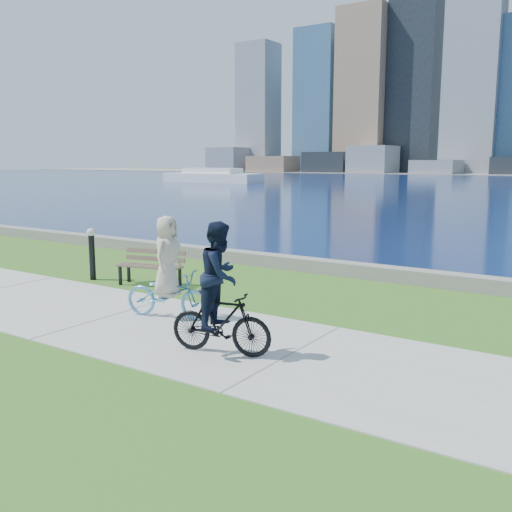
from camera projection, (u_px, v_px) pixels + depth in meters
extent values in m
plane|color=#2D5C18|center=(110.00, 317.00, 10.96)|extent=(320.00, 320.00, 0.00)
cube|color=#A0A09B|center=(110.00, 316.00, 10.96)|extent=(80.00, 3.50, 0.02)
cube|color=slate|center=(278.00, 261.00, 16.03)|extent=(90.00, 0.50, 0.35)
cube|color=slate|center=(230.00, 160.00, 155.07)|extent=(9.34, 9.60, 6.47)
cube|color=#7E634D|center=(273.00, 164.00, 147.95)|extent=(11.52, 8.47, 4.12)
cube|color=black|center=(329.00, 162.00, 141.01)|extent=(11.31, 7.57, 5.05)
cube|color=slate|center=(373.00, 160.00, 134.33)|extent=(9.56, 9.99, 6.41)
cube|color=slate|center=(437.00, 167.00, 125.93)|extent=(9.50, 9.77, 3.07)
cube|color=slate|center=(258.00, 108.00, 156.18)|extent=(9.70, 8.40, 34.18)
cube|color=navy|center=(319.00, 102.00, 150.25)|extent=(10.85, 9.55, 36.68)
cube|color=#7E634D|center=(363.00, 91.00, 140.53)|extent=(11.80, 8.99, 39.66)
cube|color=black|center=(417.00, 38.00, 135.37)|extent=(11.08, 9.21, 63.67)
cube|color=slate|center=(476.00, 16.00, 125.31)|extent=(11.73, 7.24, 68.72)
cube|color=white|center=(212.00, 178.00, 78.37)|extent=(14.40, 4.11, 1.23)
cube|color=white|center=(212.00, 171.00, 78.21)|extent=(8.23, 3.08, 0.72)
cube|color=black|center=(120.00, 276.00, 13.75)|extent=(0.07, 0.07, 0.46)
cube|color=black|center=(172.00, 280.00, 13.25)|extent=(0.07, 0.07, 0.46)
cube|color=black|center=(129.00, 273.00, 14.09)|extent=(0.07, 0.07, 0.46)
cube|color=black|center=(180.00, 277.00, 13.59)|extent=(0.07, 0.07, 0.46)
cube|color=brown|center=(145.00, 267.00, 13.46)|extent=(1.61, 0.46, 0.04)
cube|color=brown|center=(149.00, 266.00, 13.61)|extent=(1.61, 0.46, 0.04)
cube|color=brown|center=(153.00, 265.00, 13.76)|extent=(1.61, 0.46, 0.04)
cube|color=brown|center=(155.00, 259.00, 13.85)|extent=(1.60, 0.42, 0.12)
cube|color=brown|center=(156.00, 252.00, 13.85)|extent=(1.60, 0.42, 0.12)
cylinder|color=black|center=(92.00, 257.00, 14.30)|extent=(0.15, 0.15, 1.16)
sphere|color=silver|center=(91.00, 232.00, 14.20)|extent=(0.21, 0.21, 0.21)
imported|color=#5195C6|center=(168.00, 294.00, 10.78)|extent=(1.02, 1.83, 0.91)
imported|color=beige|center=(167.00, 256.00, 10.66)|extent=(0.65, 0.84, 1.51)
imported|color=black|center=(221.00, 322.00, 8.74)|extent=(0.83, 1.71, 0.99)
imported|color=black|center=(220.00, 275.00, 8.62)|extent=(0.76, 0.90, 1.63)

